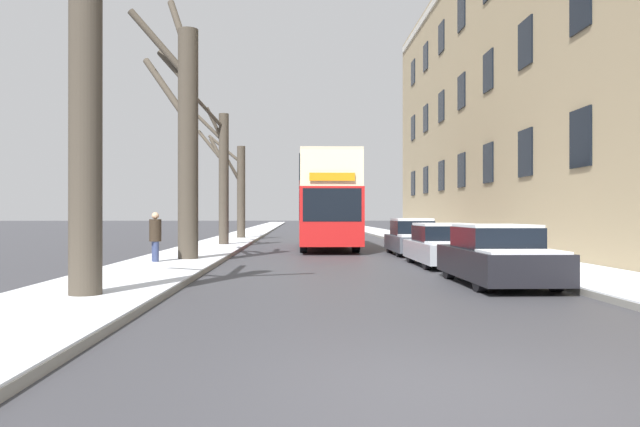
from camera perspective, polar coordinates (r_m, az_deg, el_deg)
name	(u,v)px	position (r m, az deg, el deg)	size (l,w,h in m)	color
ground_plane	(468,391)	(6.11, 13.40, -15.48)	(320.00, 320.00, 0.00)	#38383D
sidewalk_left	(255,231)	(58.84, -5.94, -1.60)	(2.99, 130.00, 0.16)	gray
sidewalk_right	(374,231)	(59.14, 4.97, -1.59)	(2.99, 130.00, 0.16)	gray
terrace_facade_right	(564,89)	(33.65, 21.44, 10.54)	(9.10, 42.12, 15.65)	tan
bare_tree_left_0	(84,82)	(12.41, -20.79, 11.19)	(3.93, 2.75, 7.78)	#423A30
bare_tree_left_1	(185,134)	(21.35, -12.22, 7.14)	(2.31, 2.19, 9.07)	#423A30
bare_tree_left_2	(222,172)	(31.28, -8.98, 3.75)	(2.05, 3.41, 7.11)	#423A30
bare_tree_left_3	(239,188)	(40.03, -7.39, 2.32)	(2.58, 2.33, 6.88)	#423A30
double_decker_bus	(326,197)	(29.59, 0.59, 1.49)	(2.61, 10.09, 4.33)	red
parked_car_0	(497,257)	(15.01, 15.90, -3.80)	(1.82, 4.45, 1.39)	black
parked_car_1	(444,246)	(20.11, 11.25, -2.93)	(1.84, 4.52, 1.35)	#9EA3AD
parked_car_2	(412,238)	(25.42, 8.44, -2.24)	(1.71, 4.18, 1.47)	#474C56
pedestrian_left_sidewalk	(155,237)	(20.01, -14.83, -2.07)	(0.37, 0.37, 1.70)	navy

